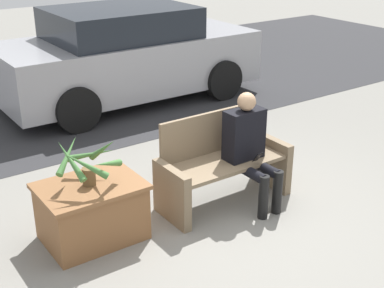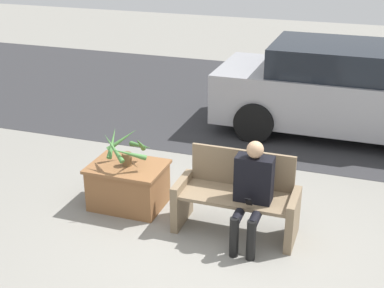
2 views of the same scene
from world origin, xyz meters
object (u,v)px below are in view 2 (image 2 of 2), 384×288
object	(u,v)px
planter_box	(128,184)
potted_plant	(126,148)
person_seated	(252,189)
parked_car	(341,90)
bench	(237,198)

from	to	relation	value
planter_box	potted_plant	world-z (taller)	potted_plant
person_seated	parked_car	distance (m)	3.92
potted_plant	parked_car	world-z (taller)	parked_car
bench	potted_plant	xyz separation A→B (m)	(-1.47, 0.10, 0.39)
potted_plant	person_seated	bearing A→B (deg)	-9.95
bench	person_seated	size ratio (longest dim) A/B	1.18
bench	potted_plant	bearing A→B (deg)	176.02
person_seated	planter_box	size ratio (longest dim) A/B	1.28
bench	planter_box	world-z (taller)	bench
person_seated	parked_car	world-z (taller)	parked_car
bench	person_seated	world-z (taller)	person_seated
parked_car	planter_box	bearing A→B (deg)	-123.17
bench	parked_car	world-z (taller)	parked_car
potted_plant	parked_car	bearing A→B (deg)	56.84
person_seated	parked_car	bearing A→B (deg)	80.50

